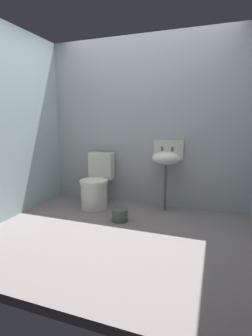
# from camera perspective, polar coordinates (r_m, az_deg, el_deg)

# --- Properties ---
(ground_plane) EXTENTS (3.35, 2.55, 0.08)m
(ground_plane) POSITION_cam_1_polar(r_m,az_deg,el_deg) (3.01, -1.79, -14.89)
(ground_plane) COLOR slate
(wall_back) EXTENTS (3.35, 0.10, 2.44)m
(wall_back) POSITION_cam_1_polar(r_m,az_deg,el_deg) (3.79, 4.45, 10.02)
(wall_back) COLOR #9AA6AB
(wall_back) RESTS_ON ground
(wall_left) EXTENTS (0.10, 2.35, 2.44)m
(wall_left) POSITION_cam_1_polar(r_m,az_deg,el_deg) (3.65, -24.51, 9.10)
(wall_left) COLOR #94ADAE
(wall_left) RESTS_ON ground
(toilet_near_wall) EXTENTS (0.42, 0.61, 0.78)m
(toilet_near_wall) POSITION_cam_1_polar(r_m,az_deg,el_deg) (3.76, -6.71, -3.89)
(toilet_near_wall) COLOR silver
(toilet_near_wall) RESTS_ON ground
(sink) EXTENTS (0.42, 0.35, 0.99)m
(sink) POSITION_cam_1_polar(r_m,az_deg,el_deg) (3.54, 9.11, 2.30)
(sink) COLOR #47524A
(sink) RESTS_ON ground
(bucket) EXTENTS (0.22, 0.22, 0.16)m
(bucket) POSITION_cam_1_polar(r_m,az_deg,el_deg) (3.27, -1.39, -10.40)
(bucket) COLOR #47524A
(bucket) RESTS_ON ground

